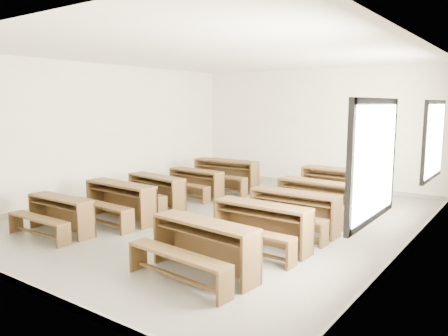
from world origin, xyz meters
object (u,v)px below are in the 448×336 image
Objects in this scene: desk_set_2 at (155,189)px; desk_set_5 at (202,244)px; desk_set_8 at (316,197)px; desk_set_9 at (340,184)px; desk_set_6 at (260,223)px; desk_set_1 at (118,199)px; desk_set_4 at (225,173)px; desk_set_0 at (59,212)px; desk_set_3 at (195,181)px; desk_set_7 at (293,209)px.

desk_set_5 is (3.26, -2.42, 0.02)m from desk_set_2.
desk_set_5 is 0.98× the size of desk_set_8.
desk_set_2 is 0.88× the size of desk_set_9.
desk_set_6 is 0.88× the size of desk_set_9.
desk_set_1 is 1.04× the size of desk_set_2.
desk_set_4 reaches higher than desk_set_8.
desk_set_0 is 4.89m from desk_set_4.
desk_set_2 is 4.06m from desk_set_5.
desk_set_4 is 0.99× the size of desk_set_9.
desk_set_0 is 0.90× the size of desk_set_6.
desk_set_8 is at bearing 91.77° from desk_set_6.
desk_set_0 is 3.76m from desk_set_3.
desk_set_7 is at bearing 25.46° from desk_set_1.
desk_set_5 is at bearing -18.83° from desk_set_1.
desk_set_6 is (3.20, -3.55, -0.04)m from desk_set_4.
desk_set_5 is 0.92× the size of desk_set_9.
desk_set_1 reaches higher than desk_set_6.
desk_set_5 and desk_set_7 have the same top height.
desk_set_0 is at bearing -120.97° from desk_set_9.
desk_set_7 reaches higher than desk_set_6.
desk_set_5 is (3.21, -0.01, 0.05)m from desk_set_0.
desk_set_3 is 0.82× the size of desk_set_9.
desk_set_7 is 2.53m from desk_set_9.
desk_set_9 is at bearing 92.46° from desk_set_7.
desk_set_5 is at bearing -88.24° from desk_set_9.
desk_set_3 is 0.90× the size of desk_set_5.
desk_set_9 is (3.11, 0.11, 0.01)m from desk_set_4.
desk_set_8 is at bearing -0.16° from desk_set_3.
desk_set_4 reaches higher than desk_set_7.
desk_set_8 is (-0.05, 1.13, 0.01)m from desk_set_7.
desk_set_8 reaches higher than desk_set_6.
desk_set_2 is 4.15m from desk_set_9.
desk_set_7 is (3.08, 1.30, -0.01)m from desk_set_1.
desk_set_3 is 4.95m from desk_set_5.
desk_set_1 and desk_set_8 have the same top height.
desk_set_6 reaches higher than desk_set_0.
desk_set_3 is (-0.00, 3.76, 0.01)m from desk_set_0.
desk_set_2 is at bearing 162.47° from desk_set_6.
desk_set_8 is 1.40m from desk_set_9.
desk_set_6 is (3.35, -1.08, 0.02)m from desk_set_2.
desk_set_1 reaches higher than desk_set_3.
desk_set_0 is 0.86× the size of desk_set_5.
desk_set_3 is at bearing -98.18° from desk_set_4.
desk_set_4 is 3.11m from desk_set_9.
desk_set_1 is 1.01× the size of desk_set_5.
desk_set_1 is 0.99× the size of desk_set_8.
desk_set_1 is (0.22, 1.16, 0.06)m from desk_set_0.
desk_set_7 reaches higher than desk_set_0.
desk_set_1 is 1.05× the size of desk_set_6.
desk_set_3 is at bearing 95.08° from desk_set_2.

